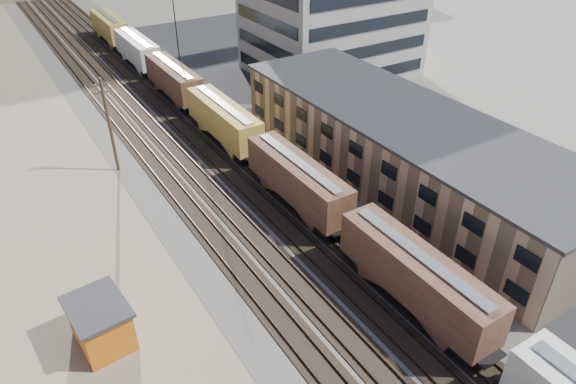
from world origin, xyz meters
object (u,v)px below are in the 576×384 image
maintenance_shed (101,323)px  freight_train (257,146)px  utility_pole_north (109,124)px  parked_car_blue (337,90)px

maintenance_shed → freight_train: bearing=36.2°
utility_pole_north → maintenance_shed: (-7.44, -22.17, -3.60)m
utility_pole_north → parked_car_blue: bearing=7.6°
maintenance_shed → parked_car_blue: size_ratio=0.80×
freight_train → parked_car_blue: bearing=32.0°
utility_pole_north → parked_car_blue: size_ratio=1.65×
freight_train → utility_pole_north: bearing=147.9°
freight_train → maintenance_shed: size_ratio=24.82×
freight_train → maintenance_shed: bearing=-143.8°
freight_train → parked_car_blue: 22.61m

